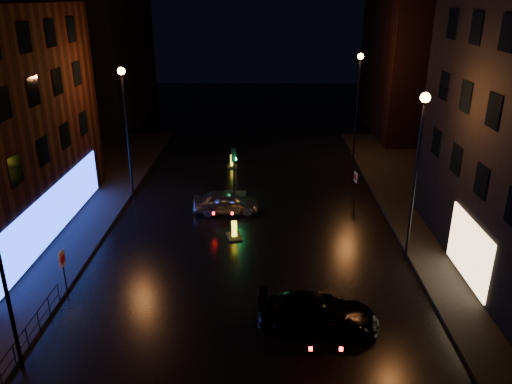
% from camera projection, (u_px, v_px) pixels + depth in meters
% --- Properties ---
extents(ground, '(120.00, 120.00, 0.00)m').
position_uv_depth(ground, '(244.00, 335.00, 19.43)').
color(ground, black).
rests_on(ground, ground).
extents(pavement_right, '(12.00, 44.00, 0.15)m').
position_uv_depth(pavement_right, '(512.00, 242.00, 26.61)').
color(pavement_right, black).
rests_on(pavement_right, ground).
extents(building_far_left, '(8.00, 16.00, 14.00)m').
position_uv_depth(building_far_left, '(97.00, 53.00, 49.68)').
color(building_far_left, black).
rests_on(building_far_left, ground).
extents(building_far_right, '(8.00, 14.00, 12.00)m').
position_uv_depth(building_far_right, '(417.00, 68.00, 46.75)').
color(building_far_right, black).
rests_on(building_far_right, ground).
extents(street_lamp_lfar, '(0.44, 0.44, 8.37)m').
position_uv_depth(street_lamp_lfar, '(125.00, 114.00, 30.54)').
color(street_lamp_lfar, black).
rests_on(street_lamp_lfar, ground).
extents(street_lamp_rnear, '(0.44, 0.44, 8.37)m').
position_uv_depth(street_lamp_rnear, '(418.00, 154.00, 22.84)').
color(street_lamp_rnear, black).
rests_on(street_lamp_rnear, ground).
extents(street_lamp_rfar, '(0.44, 0.44, 8.37)m').
position_uv_depth(street_lamp_rfar, '(358.00, 92.00, 37.72)').
color(street_lamp_rfar, black).
rests_on(street_lamp_rfar, ground).
extents(traffic_signal, '(1.40, 2.40, 3.45)m').
position_uv_depth(traffic_signal, '(234.00, 192.00, 32.28)').
color(traffic_signal, black).
rests_on(traffic_signal, ground).
extents(guard_railing, '(0.05, 6.04, 1.00)m').
position_uv_depth(guard_railing, '(26.00, 333.00, 18.36)').
color(guard_railing, black).
rests_on(guard_railing, ground).
extents(silver_hatchback, '(4.07, 1.85, 1.36)m').
position_uv_depth(silver_hatchback, '(226.00, 202.00, 30.23)').
color(silver_hatchback, '#93969A').
rests_on(silver_hatchback, ground).
extents(dark_sedan, '(4.86, 2.27, 1.37)m').
position_uv_depth(dark_sedan, '(318.00, 313.00, 19.63)').
color(dark_sedan, black).
rests_on(dark_sedan, ground).
extents(bollard_near, '(0.99, 1.26, 0.97)m').
position_uv_depth(bollard_near, '(234.00, 234.00, 27.18)').
color(bollard_near, black).
rests_on(bollard_near, ground).
extents(bollard_far, '(0.73, 1.09, 0.95)m').
position_uv_depth(bollard_far, '(232.00, 164.00, 38.46)').
color(bollard_far, black).
rests_on(bollard_far, ground).
extents(road_sign_left, '(0.07, 0.53, 2.19)m').
position_uv_depth(road_sign_left, '(63.00, 263.00, 21.38)').
color(road_sign_left, black).
rests_on(road_sign_left, ground).
extents(road_sign_right, '(0.13, 0.49, 2.01)m').
position_uv_depth(road_sign_right, '(355.00, 180.00, 31.45)').
color(road_sign_right, black).
rests_on(road_sign_right, ground).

